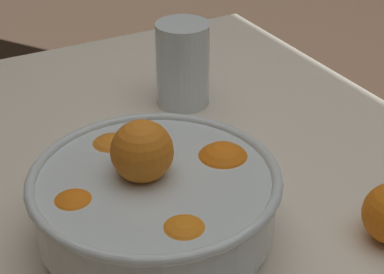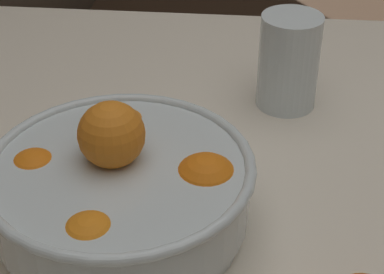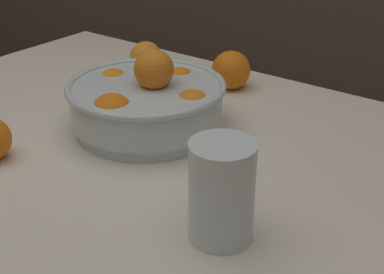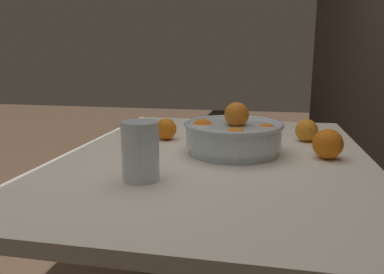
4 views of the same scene
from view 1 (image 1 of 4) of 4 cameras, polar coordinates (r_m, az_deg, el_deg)
name	(u,v)px [view 1 (image 1 of 4)]	position (r m, az deg, el deg)	size (l,w,h in m)	color
dining_table	(188,274)	(0.84, -0.36, -12.07)	(1.15, 0.85, 0.75)	beige
fruit_bowl	(155,200)	(0.72, -3.33, -5.62)	(0.28, 0.28, 0.15)	silver
juice_glass	(183,68)	(1.00, -0.83, 6.19)	(0.08, 0.08, 0.13)	#F4A314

